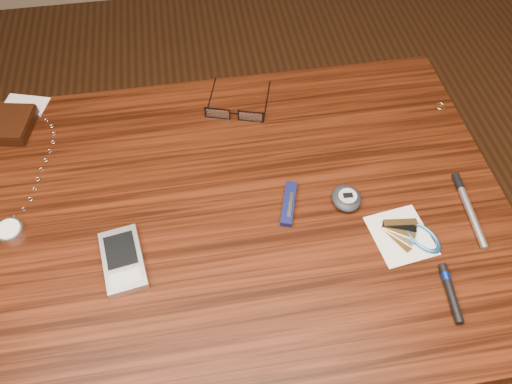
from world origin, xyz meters
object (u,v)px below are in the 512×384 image
pedometer (346,198)px  notepad_keys (412,236)px  silver_pen (467,204)px  pda_phone (123,260)px  wallet_and_card (2,124)px  pocket_watch (11,226)px  pocket_knife (289,204)px  eyeglasses (235,113)px  desk (231,240)px

pedometer → notepad_keys: bearing=-44.5°
silver_pen → pda_phone: bearing=-178.2°
pda_phone → wallet_and_card: bearing=124.3°
pocket_watch → pocket_knife: (0.48, -0.03, -0.00)m
eyeglasses → pedometer: 0.29m
pda_phone → notepad_keys: size_ratio=1.00×
pedometer → silver_pen: pedometer is taller
pocket_watch → pda_phone: bearing=-27.6°
pedometer → notepad_keys: size_ratio=0.50×
wallet_and_card → eyeglasses: bearing=-5.3°
desk → notepad_keys: (0.30, -0.10, 0.11)m
wallet_and_card → silver_pen: size_ratio=1.02×
notepad_keys → silver_pen: (0.12, 0.05, 0.00)m
pedometer → desk: bearing=176.5°
pocket_watch → notepad_keys: pocket_watch is taller
eyeglasses → pocket_knife: eyeglasses is taller
desk → pocket_knife: bearing=-2.8°
desk → wallet_and_card: wallet_and_card is taller
pedometer → silver_pen: (0.21, -0.04, -0.00)m
silver_pen → eyeglasses: bearing=143.1°
eyeglasses → notepad_keys: bearing=-51.9°
desk → pedometer: pedometer is taller
pocket_knife → silver_pen: size_ratio=0.59×
wallet_and_card → notepad_keys: 0.81m
pocket_watch → pda_phone: size_ratio=2.51×
pocket_watch → pda_phone: (0.19, -0.10, 0.00)m
eyeglasses → pocket_knife: (0.07, -0.23, -0.01)m
eyeglasses → silver_pen: 0.47m
notepad_keys → pocket_knife: pocket_knife is taller
wallet_and_card → eyeglasses: size_ratio=1.05×
desk → pocket_watch: bearing=176.2°
pedometer → pocket_knife: pedometer is taller
wallet_and_card → pocket_knife: (0.53, -0.28, -0.01)m
wallet_and_card → pedometer: wallet_and_card is taller
silver_pen → pedometer: bearing=168.5°
wallet_and_card → pocket_knife: 0.60m
wallet_and_card → notepad_keys: size_ratio=1.27×
pedometer → pocket_knife: bearing=175.7°
desk → eyeglasses: (0.04, 0.23, 0.11)m
pocket_watch → pedometer: bearing=-3.7°
desk → pda_phone: size_ratio=7.88×
pocket_watch → pedometer: pedometer is taller
pda_phone → silver_pen: size_ratio=0.80×
notepad_keys → silver_pen: silver_pen is taller
desk → pocket_watch: pocket_watch is taller
pedometer → silver_pen: bearing=-11.5°
desk → silver_pen: 0.44m
pedometer → notepad_keys: 0.13m
pocket_watch → pedometer: (0.58, -0.04, 0.00)m
notepad_keys → pda_phone: bearing=176.7°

